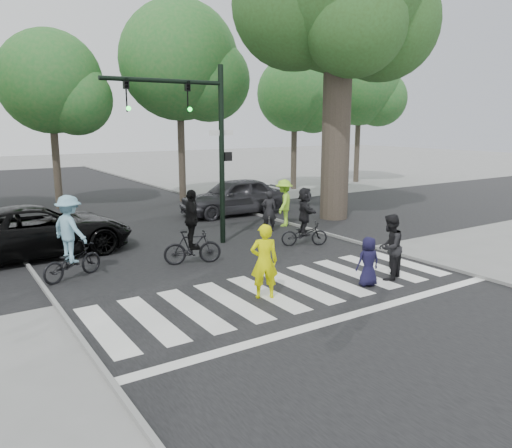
{
  "coord_description": "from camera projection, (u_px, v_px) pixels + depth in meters",
  "views": [
    {
      "loc": [
        -7.11,
        -8.67,
        4.16
      ],
      "look_at": [
        0.5,
        3.0,
        1.3
      ],
      "focal_mm": 35.0,
      "sensor_mm": 36.0,
      "label": 1
    }
  ],
  "objects": [
    {
      "name": "traffic_signal",
      "position": [
        199.0,
        130.0,
        16.25
      ],
      "size": [
        4.45,
        0.29,
        6.0
      ],
      "color": "black",
      "rests_on": "ground"
    },
    {
      "name": "bystander_hivis",
      "position": [
        284.0,
        203.0,
        20.13
      ],
      "size": [
        1.38,
        1.35,
        1.9
      ],
      "primitive_type": "imported",
      "rotation": [
        0.0,
        0.0,
        3.9
      ],
      "color": "#AAF635",
      "rests_on": "ground"
    },
    {
      "name": "curb_left",
      "position": [
        39.0,
        281.0,
        13.15
      ],
      "size": [
        0.1,
        70.0,
        0.1
      ],
      "primitive_type": "cube",
      "color": "gray",
      "rests_on": "ground"
    },
    {
      "name": "road_stem",
      "position": [
        209.0,
        255.0,
        15.86
      ],
      "size": [
        10.0,
        70.0,
        0.01
      ],
      "primitive_type": "cube",
      "color": "black",
      "rests_on": "ground"
    },
    {
      "name": "pedestrian_child",
      "position": [
        368.0,
        262.0,
        12.77
      ],
      "size": [
        0.71,
        0.54,
        1.3
      ],
      "primitive_type": "imported",
      "rotation": [
        0.0,
        0.0,
        2.91
      ],
      "color": "black",
      "rests_on": "ground"
    },
    {
      "name": "curb_right",
      "position": [
        329.0,
        234.0,
        18.55
      ],
      "size": [
        0.1,
        70.0,
        0.1
      ],
      "primitive_type": "cube",
      "color": "gray",
      "rests_on": "ground"
    },
    {
      "name": "car_suv",
      "position": [
        37.0,
        231.0,
        15.66
      ],
      "size": [
        5.9,
        2.89,
        1.61
      ],
      "primitive_type": "imported",
      "rotation": [
        0.0,
        0.0,
        1.61
      ],
      "color": "black",
      "rests_on": "ground"
    },
    {
      "name": "road_cross",
      "position": [
        170.0,
        237.0,
        18.32
      ],
      "size": [
        70.0,
        10.0,
        0.01
      ],
      "primitive_type": "cube",
      "color": "black",
      "rests_on": "ground"
    },
    {
      "name": "ground",
      "position": [
        308.0,
        302.0,
        11.76
      ],
      "size": [
        120.0,
        120.0,
        0.0
      ],
      "primitive_type": "plane",
      "color": "gray",
      "rests_on": "ground"
    },
    {
      "name": "bg_tree_4",
      "position": [
        299.0,
        97.0,
        30.4
      ],
      "size": [
        4.83,
        4.6,
        8.15
      ],
      "color": "brown",
      "rests_on": "ground"
    },
    {
      "name": "bg_tree_3",
      "position": [
        187.0,
        66.0,
        25.2
      ],
      "size": [
        6.3,
        6.0,
        10.2
      ],
      "color": "brown",
      "rests_on": "ground"
    },
    {
      "name": "cyclist_left",
      "position": [
        71.0,
        243.0,
        13.29
      ],
      "size": [
        1.9,
        1.34,
        2.28
      ],
      "color": "black",
      "rests_on": "ground"
    },
    {
      "name": "bystander_dark",
      "position": [
        269.0,
        211.0,
        19.15
      ],
      "size": [
        0.69,
        0.63,
        1.59
      ],
      "primitive_type": "imported",
      "rotation": [
        0.0,
        0.0,
        2.59
      ],
      "color": "black",
      "rests_on": "ground"
    },
    {
      "name": "cyclist_right",
      "position": [
        305.0,
        220.0,
        16.89
      ],
      "size": [
        1.67,
        1.53,
        2.01
      ],
      "color": "black",
      "rests_on": "ground"
    },
    {
      "name": "bg_tree_5",
      "position": [
        365.0,
        89.0,
        33.96
      ],
      "size": [
        5.67,
        5.4,
        9.3
      ],
      "color": "brown",
      "rests_on": "ground"
    },
    {
      "name": "pedestrian_woman",
      "position": [
        264.0,
        261.0,
        11.84
      ],
      "size": [
        0.78,
        0.67,
        1.82
      ],
      "primitive_type": "imported",
      "rotation": [
        0.0,
        0.0,
        2.72
      ],
      "color": "#E8ED03",
      "rests_on": "ground"
    },
    {
      "name": "bg_tree_2",
      "position": [
        57.0,
        86.0,
        23.29
      ],
      "size": [
        5.04,
        4.8,
        8.4
      ],
      "color": "brown",
      "rests_on": "ground"
    },
    {
      "name": "pedestrian_adult",
      "position": [
        390.0,
        247.0,
        13.28
      ],
      "size": [
        1.06,
        0.95,
        1.78
      ],
      "primitive_type": "imported",
      "rotation": [
        0.0,
        0.0,
        3.54
      ],
      "color": "black",
      "rests_on": "ground"
    },
    {
      "name": "crosswalk",
      "position": [
        291.0,
        293.0,
        12.3
      ],
      "size": [
        10.0,
        3.85,
        0.01
      ],
      "color": "silver",
      "rests_on": "ground"
    },
    {
      "name": "cyclist_mid",
      "position": [
        192.0,
        234.0,
        14.7
      ],
      "size": [
        1.78,
        1.12,
        2.23
      ],
      "color": "black",
      "rests_on": "ground"
    },
    {
      "name": "car_grey",
      "position": [
        234.0,
        196.0,
        22.65
      ],
      "size": [
        4.98,
        2.14,
        1.67
      ],
      "primitive_type": "imported",
      "rotation": [
        0.0,
        0.0,
        -1.6
      ],
      "color": "#333337",
      "rests_on": "ground"
    }
  ]
}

